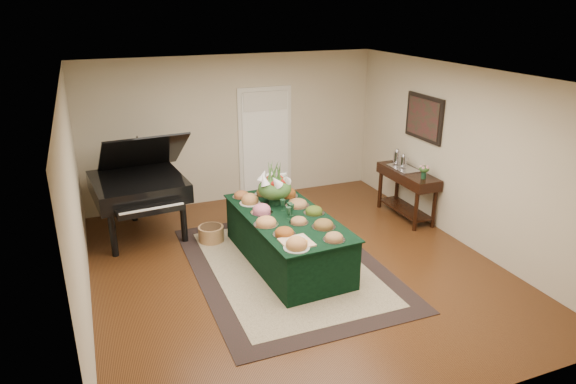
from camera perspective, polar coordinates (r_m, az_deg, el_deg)
name	(u,v)px	position (r m, az deg, el deg)	size (l,w,h in m)	color
ground	(296,268)	(7.40, 0.87, -8.40)	(6.00, 6.00, 0.00)	black
area_rug	(287,266)	(7.43, -0.08, -8.22)	(2.58, 3.61, 0.01)	black
kitchen_doorway	(265,144)	(9.81, -2.53, 5.37)	(1.05, 0.07, 2.10)	silver
buffet_table	(287,239)	(7.40, -0.12, -5.20)	(1.23, 2.40, 0.73)	black
food_platters	(283,211)	(7.29, -0.53, -2.13)	(1.09, 2.28, 0.12)	silver
cutting_board	(296,240)	(6.46, 0.90, -5.37)	(0.39, 0.39, 0.10)	tan
green_goblets	(288,209)	(7.24, 0.01, -1.91)	(0.16, 0.38, 0.18)	#14331F
floral_centerpiece	(275,184)	(7.58, -1.50, 0.87)	(0.52, 0.52, 0.52)	#14331F
grand_piano	(139,186)	(8.42, -16.24, 0.69)	(1.58, 1.77, 1.70)	black
wicker_basket	(211,234)	(8.20, -8.53, -4.64)	(0.40, 0.40, 0.25)	olive
mahogany_sideboard	(407,182)	(9.07, 13.12, 1.14)	(0.45, 1.31, 0.85)	black
tea_service	(400,160)	(9.17, 12.39, 3.45)	(0.34, 0.58, 0.30)	silver
pink_bouquet	(424,169)	(8.63, 14.90, 2.43)	(0.18, 0.18, 0.24)	#14331F
wall_painting	(424,118)	(8.91, 14.87, 7.97)	(0.05, 0.95, 0.75)	black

